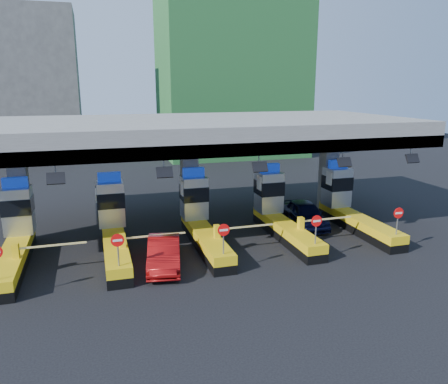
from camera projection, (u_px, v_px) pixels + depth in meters
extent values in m
plane|color=black|center=(201.00, 242.00, 25.89)|extent=(120.00, 120.00, 0.00)
cube|color=slate|center=(189.00, 131.00, 27.19)|extent=(28.00, 12.00, 1.50)
cube|color=#4C4C49|center=(213.00, 150.00, 21.99)|extent=(28.00, 0.60, 0.70)
cube|color=slate|center=(20.00, 197.00, 25.23)|extent=(1.00, 1.00, 5.50)
cube|color=slate|center=(190.00, 186.00, 28.03)|extent=(1.00, 1.00, 5.50)
cube|color=slate|center=(328.00, 177.00, 30.82)|extent=(1.00, 1.00, 5.50)
cylinder|color=slate|center=(55.00, 170.00, 20.03)|extent=(0.06, 0.06, 0.50)
cube|color=black|center=(56.00, 178.00, 19.93)|extent=(0.80, 0.38, 0.54)
cylinder|color=slate|center=(164.00, 165.00, 21.43)|extent=(0.06, 0.06, 0.50)
cube|color=black|center=(165.00, 172.00, 21.33)|extent=(0.80, 0.38, 0.54)
cylinder|color=slate|center=(259.00, 160.00, 22.83)|extent=(0.06, 0.06, 0.50)
cube|color=black|center=(260.00, 167.00, 22.72)|extent=(0.80, 0.38, 0.54)
cylinder|color=slate|center=(343.00, 155.00, 24.23)|extent=(0.06, 0.06, 0.50)
cube|color=black|center=(344.00, 162.00, 24.12)|extent=(0.80, 0.38, 0.54)
cylinder|color=slate|center=(411.00, 152.00, 25.48)|extent=(0.06, 0.06, 0.50)
cube|color=black|center=(412.00, 158.00, 25.38)|extent=(0.80, 0.38, 0.54)
cube|color=black|center=(14.00, 264.00, 22.10)|extent=(1.20, 8.00, 0.50)
cube|color=#E5B70C|center=(13.00, 254.00, 21.98)|extent=(1.20, 8.00, 0.50)
cube|color=#9EA3A8|center=(18.00, 210.00, 24.22)|extent=(1.50, 1.50, 2.60)
cube|color=black|center=(18.00, 205.00, 24.13)|extent=(1.56, 1.56, 0.90)
cube|color=#0C2DBF|center=(15.00, 182.00, 23.84)|extent=(1.30, 0.35, 0.55)
cube|color=white|center=(0.00, 200.00, 23.55)|extent=(0.06, 0.70, 0.90)
cube|color=#E5B70C|center=(16.00, 251.00, 20.82)|extent=(0.30, 0.35, 0.70)
cube|color=white|center=(52.00, 245.00, 21.26)|extent=(3.20, 0.08, 0.08)
cube|color=black|center=(116.00, 253.00, 23.50)|extent=(1.20, 8.00, 0.50)
cube|color=#E5B70C|center=(115.00, 244.00, 23.38)|extent=(1.20, 8.00, 0.50)
cube|color=#9EA3A8|center=(111.00, 203.00, 25.62)|extent=(1.50, 1.50, 2.60)
cube|color=black|center=(111.00, 198.00, 25.53)|extent=(1.56, 1.56, 0.90)
cube|color=#0C2DBF|center=(109.00, 177.00, 25.24)|extent=(1.30, 0.35, 0.55)
cube|color=white|center=(96.00, 194.00, 24.95)|extent=(0.06, 0.70, 0.90)
cylinder|color=slate|center=(118.00, 253.00, 19.82)|extent=(0.07, 0.07, 1.30)
cylinder|color=red|center=(117.00, 240.00, 19.65)|extent=(0.60, 0.04, 0.60)
cube|color=white|center=(118.00, 240.00, 19.63)|extent=(0.42, 0.02, 0.10)
cube|color=#E5B70C|center=(123.00, 240.00, 22.22)|extent=(0.30, 0.35, 0.70)
cube|color=white|center=(155.00, 236.00, 22.66)|extent=(3.20, 0.08, 0.08)
cube|color=black|center=(205.00, 244.00, 24.90)|extent=(1.20, 8.00, 0.50)
cube|color=#E5B70C|center=(205.00, 235.00, 24.78)|extent=(1.20, 8.00, 0.50)
cube|color=#9EA3A8|center=(194.00, 197.00, 27.02)|extent=(1.50, 1.50, 2.60)
cube|color=black|center=(194.00, 193.00, 26.93)|extent=(1.56, 1.56, 0.90)
cube|color=#0C2DBF|center=(193.00, 172.00, 26.64)|extent=(1.30, 0.35, 0.55)
cube|color=white|center=(182.00, 188.00, 26.35)|extent=(0.06, 0.70, 0.90)
cylinder|color=slate|center=(223.00, 241.00, 21.22)|extent=(0.07, 0.07, 1.30)
cylinder|color=red|center=(224.00, 230.00, 21.05)|extent=(0.60, 0.04, 0.60)
cube|color=white|center=(224.00, 230.00, 21.02)|extent=(0.42, 0.02, 0.10)
cube|color=#E5B70C|center=(217.00, 231.00, 23.62)|extent=(0.30, 0.35, 0.70)
cube|color=white|center=(246.00, 227.00, 24.06)|extent=(3.20, 0.08, 0.08)
cube|color=black|center=(286.00, 235.00, 26.30)|extent=(1.20, 8.00, 0.50)
cube|color=#E5B70C|center=(286.00, 227.00, 26.18)|extent=(1.20, 8.00, 0.50)
cube|color=#9EA3A8|center=(269.00, 192.00, 28.41)|extent=(1.50, 1.50, 2.60)
cube|color=black|center=(269.00, 187.00, 28.32)|extent=(1.56, 1.56, 0.90)
cube|color=#0C2DBF|center=(269.00, 168.00, 28.04)|extent=(1.30, 0.35, 0.55)
cube|color=white|center=(259.00, 183.00, 27.75)|extent=(0.06, 0.70, 0.90)
cylinder|color=slate|center=(316.00, 232.00, 22.62)|extent=(0.07, 0.07, 1.30)
cylinder|color=red|center=(317.00, 221.00, 22.45)|extent=(0.60, 0.04, 0.60)
cube|color=white|center=(317.00, 221.00, 22.42)|extent=(0.42, 0.02, 0.10)
cube|color=#E5B70C|center=(301.00, 223.00, 25.02)|extent=(0.30, 0.35, 0.70)
cube|color=white|center=(326.00, 219.00, 25.46)|extent=(3.20, 0.08, 0.08)
cube|color=black|center=(358.00, 228.00, 27.70)|extent=(1.20, 8.00, 0.50)
cube|color=#E5B70C|center=(358.00, 220.00, 27.58)|extent=(1.20, 8.00, 0.50)
cube|color=#9EA3A8|center=(337.00, 187.00, 29.81)|extent=(1.50, 1.50, 2.60)
cube|color=black|center=(337.00, 182.00, 29.72)|extent=(1.56, 1.56, 0.90)
cube|color=#0C2DBF|center=(338.00, 164.00, 29.44)|extent=(1.30, 0.35, 0.55)
cube|color=white|center=(329.00, 178.00, 29.14)|extent=(0.06, 0.70, 0.90)
cylinder|color=slate|center=(397.00, 223.00, 24.01)|extent=(0.07, 0.07, 1.30)
cylinder|color=red|center=(399.00, 213.00, 23.84)|extent=(0.60, 0.04, 0.60)
cube|color=white|center=(399.00, 213.00, 23.82)|extent=(0.42, 0.02, 0.10)
cube|color=#E5B70C|center=(376.00, 216.00, 26.42)|extent=(0.30, 0.35, 0.70)
cube|color=white|center=(399.00, 212.00, 26.85)|extent=(3.20, 0.08, 0.08)
cube|color=#1E5926|center=(231.00, 45.00, 55.68)|extent=(18.00, 12.00, 28.00)
cube|color=#4C4C49|center=(19.00, 86.00, 53.32)|extent=(14.00, 10.00, 18.00)
imported|color=black|center=(305.00, 214.00, 28.67)|extent=(2.42, 5.02, 1.65)
imported|color=maroon|center=(164.00, 253.00, 22.16)|extent=(2.36, 4.77, 1.50)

